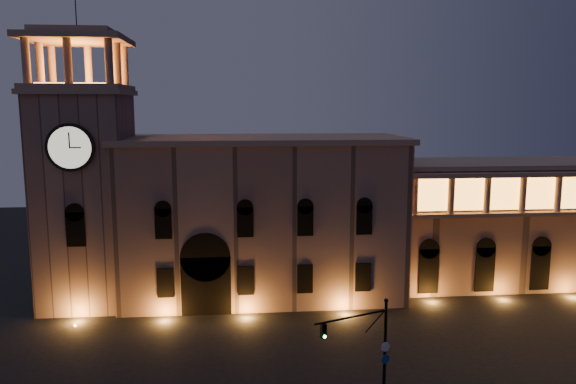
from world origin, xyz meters
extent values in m
cube|color=#846256|center=(-2.00, 22.00, 8.50)|extent=(30.00, 12.00, 17.00)
cube|color=gray|center=(-2.00, 22.00, 17.30)|extent=(30.80, 12.80, 0.60)
cube|color=black|center=(-8.00, 16.60, 3.00)|extent=(5.00, 1.40, 6.00)
cylinder|color=black|center=(-8.00, 16.60, 6.00)|extent=(5.00, 1.40, 5.00)
cube|color=orange|center=(-8.00, 16.40, 2.80)|extent=(4.20, 0.20, 5.00)
cube|color=#846256|center=(-20.50, 21.00, 11.00)|extent=(9.00, 9.00, 22.00)
cube|color=gray|center=(-20.50, 21.00, 22.25)|extent=(9.80, 9.80, 0.50)
cylinder|color=black|center=(-20.50, 16.32, 17.00)|extent=(4.60, 0.35, 4.60)
cylinder|color=beige|center=(-20.50, 16.18, 17.00)|extent=(4.00, 0.12, 4.00)
cube|color=gray|center=(-20.50, 21.00, 22.75)|extent=(9.40, 9.40, 0.50)
cube|color=orange|center=(-20.50, 21.00, 23.05)|extent=(6.80, 6.80, 0.15)
cylinder|color=gray|center=(-24.30, 17.20, 25.10)|extent=(0.76, 0.76, 4.20)
cylinder|color=gray|center=(-20.50, 17.20, 25.10)|extent=(0.76, 0.76, 4.20)
cylinder|color=gray|center=(-16.70, 17.20, 25.10)|extent=(0.76, 0.76, 4.20)
cylinder|color=gray|center=(-24.30, 24.80, 25.10)|extent=(0.76, 0.76, 4.20)
cylinder|color=gray|center=(-20.50, 24.80, 25.10)|extent=(0.76, 0.76, 4.20)
cylinder|color=gray|center=(-16.70, 24.80, 25.10)|extent=(0.76, 0.76, 4.20)
cylinder|color=gray|center=(-24.30, 21.00, 25.10)|extent=(0.76, 0.76, 4.20)
cylinder|color=gray|center=(-16.70, 21.00, 25.10)|extent=(0.76, 0.76, 4.20)
cube|color=gray|center=(-20.50, 21.00, 27.50)|extent=(9.80, 9.80, 0.60)
cube|color=gray|center=(-20.50, 21.00, 28.10)|extent=(7.50, 7.50, 0.60)
cylinder|color=black|center=(-20.50, 21.00, 30.40)|extent=(0.10, 0.10, 4.00)
cube|color=#7F5D51|center=(32.00, 24.00, 7.00)|extent=(40.00, 10.00, 14.00)
cube|color=gray|center=(32.00, 24.00, 14.25)|extent=(40.60, 10.60, 0.50)
cube|color=gray|center=(32.00, 18.50, 9.30)|extent=(40.00, 1.20, 0.40)
cube|color=orange|center=(32.00, 19.05, 11.50)|extent=(38.00, 0.15, 3.60)
cylinder|color=gray|center=(14.00, 18.50, 11.50)|extent=(0.70, 0.70, 4.00)
cylinder|color=gray|center=(18.00, 18.50, 11.50)|extent=(0.70, 0.70, 4.00)
cylinder|color=gray|center=(22.00, 18.50, 11.50)|extent=(0.70, 0.70, 4.00)
cylinder|color=gray|center=(26.00, 18.50, 11.50)|extent=(0.70, 0.70, 4.00)
cylinder|color=gray|center=(30.00, 18.50, 11.50)|extent=(0.70, 0.70, 4.00)
cylinder|color=black|center=(5.17, -3.06, 3.90)|extent=(0.22, 0.22, 7.81)
sphere|color=black|center=(5.17, -3.06, 7.92)|extent=(0.31, 0.31, 0.31)
cylinder|color=black|center=(2.58, -4.09, 7.25)|extent=(5.23, 2.18, 0.13)
cube|color=black|center=(0.61, -4.87, 6.69)|extent=(0.43, 0.41, 0.95)
cylinder|color=#0CE53F|center=(0.67, -5.04, 6.38)|extent=(0.22, 0.16, 0.20)
cylinder|color=silver|center=(5.18, -3.23, 4.69)|extent=(0.64, 0.29, 0.67)
cylinder|color=navy|center=(5.18, -3.23, 3.79)|extent=(0.64, 0.29, 0.67)
camera|label=1|loc=(-4.82, -38.63, 21.08)|focal=35.00mm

